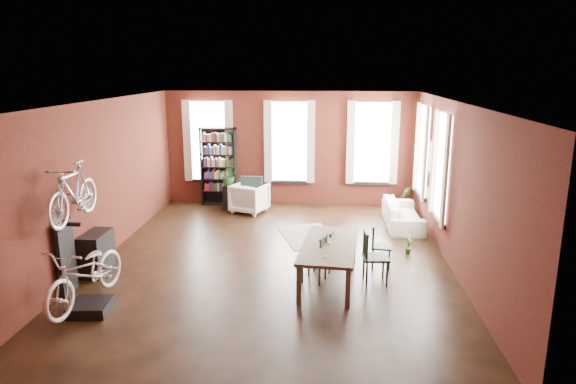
# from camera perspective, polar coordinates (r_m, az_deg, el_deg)

# --- Properties ---
(room) EXTENTS (9.00, 9.04, 3.22)m
(room) POSITION_cam_1_polar(r_m,az_deg,el_deg) (10.56, 0.01, 4.47)
(room) COLOR black
(room) RESTS_ON ground
(dining_table) EXTENTS (1.16, 2.20, 0.72)m
(dining_table) POSITION_cam_1_polar(r_m,az_deg,el_deg) (9.45, 4.56, -7.88)
(dining_table) COLOR #4E422F
(dining_table) RESTS_ON ground
(dining_chair_a) EXTENTS (0.51, 0.51, 0.88)m
(dining_chair_a) POSITION_cam_1_polar(r_m,az_deg,el_deg) (9.43, 2.92, -7.39)
(dining_chair_a) COLOR #193938
(dining_chair_a) RESTS_ON ground
(dining_chair_b) EXTENTS (0.43, 0.43, 0.79)m
(dining_chair_b) POSITION_cam_1_polar(r_m,az_deg,el_deg) (9.96, 3.96, -6.52)
(dining_chair_b) COLOR black
(dining_chair_b) RESTS_ON ground
(dining_chair_c) EXTENTS (0.49, 0.49, 0.97)m
(dining_chair_c) POSITION_cam_1_polar(r_m,az_deg,el_deg) (9.48, 9.72, -7.17)
(dining_chair_c) COLOR black
(dining_chair_c) RESTS_ON ground
(dining_chair_d) EXTENTS (0.44, 0.44, 0.84)m
(dining_chair_d) POSITION_cam_1_polar(r_m,az_deg,el_deg) (10.25, 10.35, -5.95)
(dining_chair_d) COLOR #183336
(dining_chair_d) RESTS_ON ground
(bookshelf) EXTENTS (1.00, 0.32, 2.20)m
(bookshelf) POSITION_cam_1_polar(r_m,az_deg,el_deg) (14.66, -7.70, 2.83)
(bookshelf) COLOR black
(bookshelf) RESTS_ON ground
(white_armchair) EXTENTS (1.07, 1.04, 0.87)m
(white_armchair) POSITION_cam_1_polar(r_m,az_deg,el_deg) (13.87, -4.30, -0.51)
(white_armchair) COLOR silver
(white_armchair) RESTS_ON ground
(cream_sofa) EXTENTS (0.61, 2.08, 0.81)m
(cream_sofa) POSITION_cam_1_polar(r_m,az_deg,el_deg) (12.99, 12.66, -1.93)
(cream_sofa) COLOR beige
(cream_sofa) RESTS_ON ground
(striped_rug) EXTENTS (1.62, 2.07, 0.01)m
(striped_rug) POSITION_cam_1_polar(r_m,az_deg,el_deg) (12.00, 2.26, -4.89)
(striped_rug) COLOR black
(striped_rug) RESTS_ON ground
(bike_trainer) EXTENTS (0.65, 0.65, 0.17)m
(bike_trainer) POSITION_cam_1_polar(r_m,az_deg,el_deg) (9.00, -21.07, -11.86)
(bike_trainer) COLOR black
(bike_trainer) RESTS_ON ground
(bike_wall_rack) EXTENTS (0.16, 0.60, 1.30)m
(bike_wall_rack) POSITION_cam_1_polar(r_m,az_deg,el_deg) (9.67, -23.44, -6.69)
(bike_wall_rack) COLOR black
(bike_wall_rack) RESTS_ON ground
(console_table) EXTENTS (0.40, 0.80, 0.80)m
(console_table) POSITION_cam_1_polar(r_m,az_deg,el_deg) (10.45, -20.46, -6.37)
(console_table) COLOR black
(console_table) RESTS_ON ground
(plant_stand) EXTENTS (0.34, 0.34, 0.66)m
(plant_stand) POSITION_cam_1_polar(r_m,az_deg,el_deg) (14.26, -6.49, -0.61)
(plant_stand) COLOR black
(plant_stand) RESTS_ON ground
(plant_by_sofa) EXTENTS (0.50, 0.74, 0.31)m
(plant_by_sofa) POSITION_cam_1_polar(r_m,az_deg,el_deg) (14.39, 12.69, -1.46)
(plant_by_sofa) COLOR #315522
(plant_by_sofa) RESTS_ON ground
(plant_small) EXTENTS (0.49, 0.45, 0.16)m
(plant_small) POSITION_cam_1_polar(r_m,az_deg,el_deg) (11.17, 13.18, -6.30)
(plant_small) COLOR #2C5723
(plant_small) RESTS_ON ground
(bicycle_floor) EXTENTS (0.83, 1.11, 1.92)m
(bicycle_floor) POSITION_cam_1_polar(r_m,az_deg,el_deg) (8.61, -21.79, -5.56)
(bicycle_floor) COLOR silver
(bicycle_floor) RESTS_ON bike_trainer
(bicycle_hung) EXTENTS (0.47, 1.00, 1.66)m
(bicycle_hung) POSITION_cam_1_polar(r_m,az_deg,el_deg) (9.17, -22.92, 1.93)
(bicycle_hung) COLOR #A5A8AD
(bicycle_hung) RESTS_ON bike_wall_rack
(plant_on_stand) EXTENTS (0.64, 0.69, 0.46)m
(plant_on_stand) POSITION_cam_1_polar(r_m,az_deg,el_deg) (14.16, -6.57, 1.61)
(plant_on_stand) COLOR #224E1F
(plant_on_stand) RESTS_ON plant_stand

